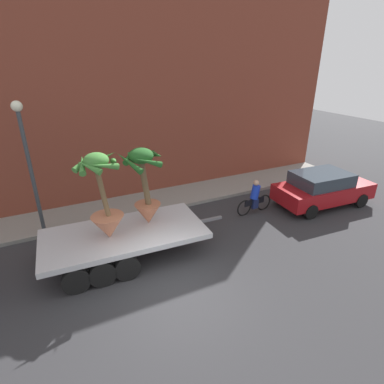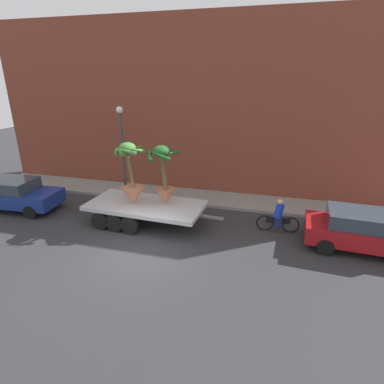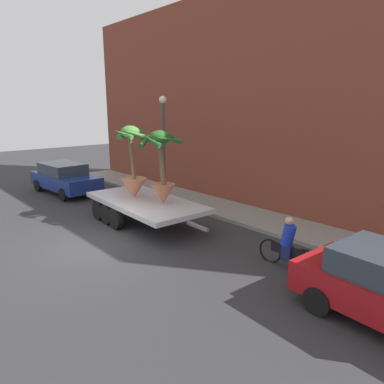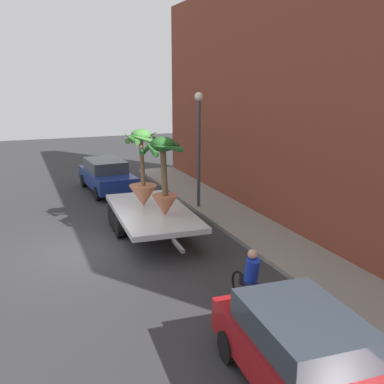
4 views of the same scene
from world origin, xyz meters
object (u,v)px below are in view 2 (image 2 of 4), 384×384
at_px(potted_palm_rear, 164,176).
at_px(potted_palm_middle, 131,179).
at_px(street_lamp, 122,140).
at_px(cyclist, 278,217).
at_px(flatbed_trailer, 141,207).
at_px(parked_car, 364,230).
at_px(trailing_car, 14,194).

height_order(potted_palm_rear, potted_palm_middle, potted_palm_middle).
bearing_deg(street_lamp, potted_palm_middle, -57.52).
bearing_deg(cyclist, potted_palm_rear, -173.39).
relative_size(cyclist, street_lamp, 0.38).
bearing_deg(street_lamp, flatbed_trailer, -51.83).
height_order(potted_palm_rear, street_lamp, street_lamp).
distance_m(potted_palm_middle, parked_car, 9.73).
distance_m(flatbed_trailer, street_lamp, 4.34).
xyz_separation_m(cyclist, trailing_car, (-13.04, -0.98, 0.16)).
bearing_deg(trailing_car, potted_palm_middle, 0.45).
xyz_separation_m(flatbed_trailer, potted_palm_rear, (1.09, 0.17, 1.55)).
distance_m(flatbed_trailer, trailing_car, 6.92).
bearing_deg(street_lamp, parked_car, -13.54).
height_order(flatbed_trailer, cyclist, cyclist).
distance_m(flatbed_trailer, cyclist, 6.17).
distance_m(trailing_car, street_lamp, 6.09).
bearing_deg(flatbed_trailer, street_lamp, 128.17).
height_order(parked_car, trailing_car, same).
xyz_separation_m(potted_palm_middle, parked_car, (9.64, 0.20, -1.32)).
xyz_separation_m(potted_palm_rear, potted_palm_middle, (-1.41, -0.34, -0.16)).
bearing_deg(cyclist, trailing_car, -175.72).
relative_size(flatbed_trailer, cyclist, 3.44).
height_order(trailing_car, street_lamp, street_lamp).
relative_size(potted_palm_rear, parked_car, 0.59).
bearing_deg(street_lamp, potted_palm_rear, -38.63).
height_order(potted_palm_rear, parked_car, potted_palm_rear).
height_order(flatbed_trailer, potted_palm_rear, potted_palm_rear).
xyz_separation_m(potted_palm_middle, trailing_car, (-6.60, -0.05, -1.32)).
distance_m(potted_palm_middle, street_lamp, 3.70).
xyz_separation_m(parked_car, trailing_car, (-16.25, -0.25, 0.00)).
relative_size(potted_palm_middle, parked_car, 0.62).
relative_size(flatbed_trailer, potted_palm_middle, 2.25).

